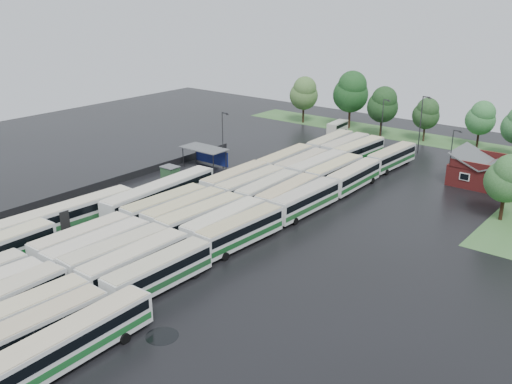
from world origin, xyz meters
The scene contains 51 objects.
ground centered at (0.00, 0.00, 0.00)m, with size 160.00×160.00×0.00m, color black.
brick_building centered at (24.00, 42.77, 1.87)m, with size 10.07×8.60×5.39m.
wash_shed centered at (-17.20, 22.02, 2.99)m, with size 8.20×4.20×3.58m.
utility_hut centered at (-16.20, 12.60, 1.32)m, with size 2.70×2.20×2.62m.
grass_strip_north centered at (2.00, 64.80, 0.01)m, with size 80.00×10.00×0.01m, color #3C6931.
west_fence centered at (-22.20, 8.00, 0.60)m, with size 0.10×50.00×1.20m, color #2D2D30.
bus_r0c3 centered at (5.35, -25.68, 1.95)m, with size 3.21×12.85×3.55m.
bus_r0c4 centered at (8.36, -25.78, 1.92)m, with size 3.03×12.62×3.49m.
bus_r1c0 centered at (-4.27, -12.45, 1.92)m, with size 2.80×12.56×3.49m.
bus_r1c1 centered at (-1.02, -12.63, 1.99)m, with size 2.83×13.01×3.62m.
bus_r1c2 centered at (1.94, -12.35, 1.97)m, with size 3.31×13.00×3.59m.
bus_r1c3 centered at (5.11, -12.44, 2.02)m, with size 2.92×13.22×3.67m.
bus_r1c4 centered at (8.57, -12.22, 1.97)m, with size 2.87×12.88×3.58m.
bus_r2c0 centered at (-4.59, 0.87, 1.98)m, with size 3.22×13.02×3.60m.
bus_r2c1 centered at (-1.36, 1.31, 1.98)m, with size 2.88×12.96×3.60m.
bus_r2c2 centered at (1.96, 0.99, 2.02)m, with size 3.39×13.34×3.68m.
bus_r2c3 centered at (5.36, 1.53, 2.00)m, with size 2.94×13.08×3.63m.
bus_r2c4 centered at (8.25, 1.22, 1.98)m, with size 3.26×13.03×3.60m.
bus_r3c0 centered at (-4.51, 15.11, 2.00)m, with size 3.00×13.13×3.64m.
bus_r3c1 centered at (-1.14, 14.76, 1.99)m, with size 3.02×13.02×3.61m.
bus_r3c2 centered at (1.95, 14.85, 1.91)m, with size 3.08×12.59×3.48m.
bus_r3c3 centered at (5.38, 15.01, 1.93)m, with size 3.25×12.73×3.51m.
bus_r3c4 centered at (8.50, 14.84, 1.98)m, with size 2.93×12.97×3.60m.
bus_r4c0 centered at (-4.60, 28.22, 2.00)m, with size 3.25×13.17×3.64m.
bus_r4c1 centered at (-1.17, 28.11, 1.93)m, with size 3.02×12.66×3.51m.
bus_r4c2 centered at (1.85, 28.31, 2.01)m, with size 2.99×13.18×3.66m.
bus_r4c3 centered at (5.02, 28.23, 1.98)m, with size 2.83×12.95×3.60m.
bus_r4c4 centered at (8.50, 28.23, 1.93)m, with size 2.95×12.65×3.51m.
bus_r5c0 centered at (-4.52, 42.32, 1.97)m, with size 3.30×12.97×3.58m.
bus_r5c1 centered at (-1.24, 42.29, 1.96)m, with size 2.84×12.84×3.57m.
bus_r5c2 centered at (1.91, 41.81, 1.98)m, with size 3.29×13.01×3.59m.
bus_r5c4 centered at (8.25, 41.85, 1.92)m, with size 3.11×12.63×3.49m.
artic_bus_west_b centered at (-8.94, 3.94, 2.04)m, with size 3.77×19.97×3.69m.
artic_bus_west_c centered at (-12.15, -9.39, 2.00)m, with size 3.70×19.59×3.61m.
artic_bus_east centered at (12.15, -26.88, 1.98)m, with size 3.30×19.27×3.56m.
minibus centered at (-11.88, 57.21, 1.45)m, with size 2.76×6.17×2.62m.
tree_north_0 centered at (-23.55, 61.46, 6.92)m, with size 6.49×6.49×10.75m.
tree_north_1 centered at (-12.33, 63.11, 8.25)m, with size 7.74×7.74×12.82m.
tree_north_2 centered at (-3.45, 60.91, 6.85)m, with size 6.43×6.43×10.65m.
tree_north_3 centered at (5.26, 62.74, 5.80)m, with size 5.44×5.44×9.01m.
tree_north_4 centered at (15.57, 64.35, 6.05)m, with size 5.68×5.68×9.41m.
tree_east_0 centered at (30.60, 29.32, 6.03)m, with size 5.69×5.66×9.38m.
lamp_post_ne centered at (19.46, 39.12, 5.23)m, with size 1.39×0.27×9.00m.
lamp_post_nw centered at (-14.49, 23.60, 5.72)m, with size 1.52×0.30×9.85m.
lamp_post_back_w centered at (-0.41, 55.06, 5.28)m, with size 1.40×0.27×9.10m.
lamp_post_back_e centered at (8.18, 53.46, 6.34)m, with size 1.68×0.33×10.91m.
puddle_0 centered at (-1.77, -18.35, 0.00)m, with size 5.44×5.44×0.01m, color black.
puddle_1 centered at (10.20, -20.91, 0.00)m, with size 2.89×2.89×0.01m, color black.
puddle_2 centered at (-6.40, 3.37, 0.00)m, with size 7.07×7.07×0.01m, color black.
puddle_3 centered at (6.74, -2.75, 0.00)m, with size 4.83×4.83×0.01m, color black.
puddle_4 centered at (15.09, -17.89, 0.00)m, with size 3.03×3.03×0.01m, color black.
Camera 1 is at (49.20, -46.87, 29.66)m, focal length 40.00 mm.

